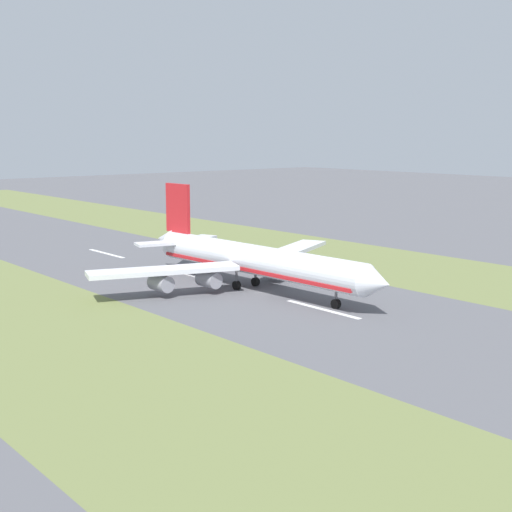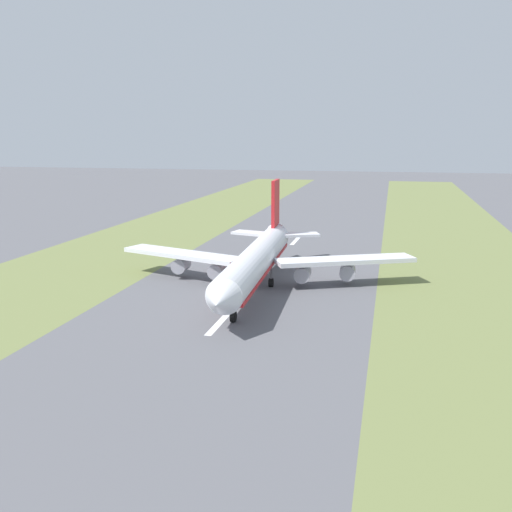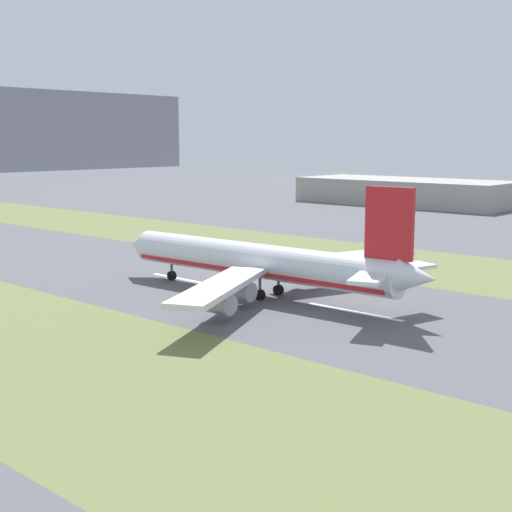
{
  "view_description": "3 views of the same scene",
  "coord_description": "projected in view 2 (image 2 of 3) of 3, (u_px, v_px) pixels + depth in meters",
  "views": [
    {
      "loc": [
        89.6,
        104.63,
        30.95
      ],
      "look_at": [
        -1.2,
        -2.97,
        7.0
      ],
      "focal_mm": 50.0,
      "sensor_mm": 36.0,
      "label": 1
    },
    {
      "loc": [
        -27.11,
        111.09,
        30.92
      ],
      "look_at": [
        -1.2,
        -2.97,
        7.0
      ],
      "focal_mm": 42.0,
      "sensor_mm": 36.0,
      "label": 2
    },
    {
      "loc": [
        -93.11,
        -85.05,
        27.26
      ],
      "look_at": [
        -1.2,
        -2.97,
        7.0
      ],
      "focal_mm": 50.0,
      "sensor_mm": 36.0,
      "label": 3
    }
  ],
  "objects": [
    {
      "name": "ground_plane",
      "position": [
        247.0,
        293.0,
        118.21
      ],
      "size": [
        800.0,
        800.0,
        0.0
      ],
      "primitive_type": "plane",
      "color": "#56565B"
    },
    {
      "name": "centreline_dash_far",
      "position": [
        223.0,
        319.0,
        101.94
      ],
      "size": [
        1.2,
        18.0,
        0.01
      ],
      "primitive_type": "cube",
      "color": "silver",
      "rests_on": "ground"
    },
    {
      "name": "centreline_dash_near",
      "position": [
        297.0,
        240.0,
        178.37
      ],
      "size": [
        1.2,
        18.0,
        0.01
      ],
      "primitive_type": "cube",
      "color": "silver",
      "rests_on": "ground"
    },
    {
      "name": "centreline_dash_mid",
      "position": [
        270.0,
        268.0,
        140.15
      ],
      "size": [
        1.2,
        18.0,
        0.01
      ],
      "primitive_type": "cube",
      "color": "silver",
      "rests_on": "ground"
    },
    {
      "name": "grass_median_east",
      "position": [
        43.0,
        281.0,
        127.97
      ],
      "size": [
        40.0,
        600.0,
        0.01
      ],
      "primitive_type": "cube",
      "color": "olive",
      "rests_on": "ground"
    },
    {
      "name": "grass_median_west",
      "position": [
        488.0,
        308.0,
        108.44
      ],
      "size": [
        40.0,
        600.0,
        0.01
      ],
      "primitive_type": "cube",
      "color": "olive",
      "rests_on": "ground"
    },
    {
      "name": "airplane_main_jet",
      "position": [
        258.0,
        259.0,
        121.42
      ],
      "size": [
        64.07,
        67.18,
        20.2
      ],
      "color": "silver",
      "rests_on": "ground"
    }
  ]
}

